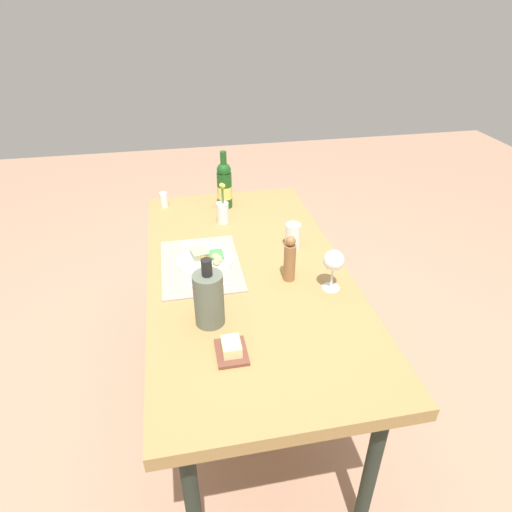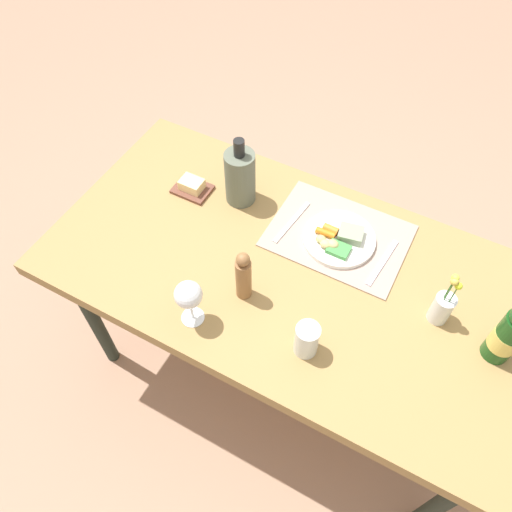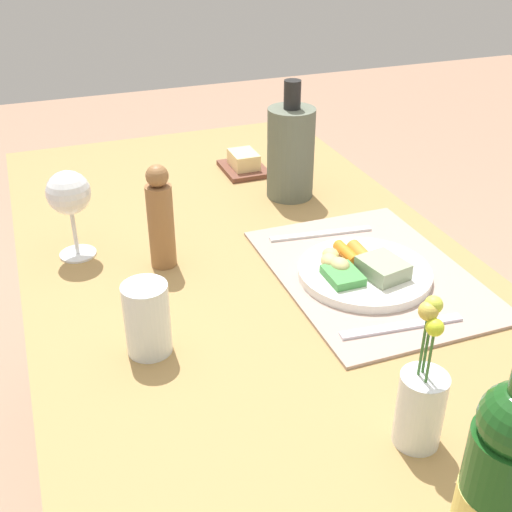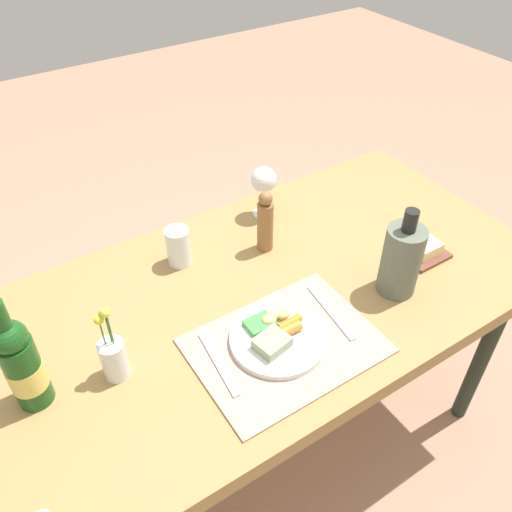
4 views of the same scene
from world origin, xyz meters
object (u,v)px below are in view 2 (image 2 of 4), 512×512
(pepper_mill, at_px, (243,276))
(butter_dish, at_px, (192,187))
(dining_table, at_px, (293,281))
(dinner_plate, at_px, (339,239))
(wine_bottle, at_px, (511,333))
(wine_glass, at_px, (189,296))
(cooler_bottle, at_px, (240,176))
(water_tumbler, at_px, (306,341))
(fork, at_px, (382,262))
(knife, at_px, (292,222))
(flower_vase, at_px, (443,306))

(pepper_mill, bearing_deg, butter_dish, -37.88)
(dining_table, distance_m, dinner_plate, 0.20)
(dining_table, bearing_deg, wine_bottle, -179.08)
(wine_glass, relative_size, cooler_bottle, 0.65)
(butter_dish, bearing_deg, cooler_bottle, -163.31)
(cooler_bottle, bearing_deg, wine_glass, 102.76)
(dinner_plate, bearing_deg, wine_glass, 59.91)
(cooler_bottle, bearing_deg, dining_table, 147.98)
(butter_dish, distance_m, pepper_mill, 0.48)
(water_tumbler, relative_size, wine_glass, 0.68)
(fork, distance_m, wine_glass, 0.63)
(wine_bottle, bearing_deg, pepper_mill, 12.76)
(dinner_plate, distance_m, fork, 0.16)
(fork, distance_m, knife, 0.33)
(wine_glass, relative_size, flower_vase, 0.80)
(dining_table, relative_size, knife, 7.58)
(knife, relative_size, cooler_bottle, 0.80)
(knife, height_order, wine_glass, wine_glass)
(fork, relative_size, butter_dish, 1.58)
(water_tumbler, bearing_deg, pepper_mill, -18.15)
(flower_vase, relative_size, pepper_mill, 1.08)
(pepper_mill, bearing_deg, dining_table, -122.16)
(wine_glass, bearing_deg, pepper_mill, -122.13)
(water_tumbler, bearing_deg, butter_dish, -30.95)
(cooler_bottle, bearing_deg, flower_vase, 169.20)
(fork, height_order, flower_vase, flower_vase)
(dinner_plate, bearing_deg, pepper_mill, 60.87)
(cooler_bottle, distance_m, wine_bottle, 0.94)
(wine_glass, xyz_separation_m, cooler_bottle, (0.11, -0.49, -0.02))
(cooler_bottle, bearing_deg, butter_dish, 16.69)
(wine_bottle, bearing_deg, flower_vase, -10.97)
(dining_table, bearing_deg, water_tumbler, 122.28)
(fork, bearing_deg, water_tumbler, 82.35)
(knife, bearing_deg, dinner_plate, -172.94)
(knife, xyz_separation_m, butter_dish, (0.38, 0.03, 0.01))
(dining_table, xyz_separation_m, fork, (-0.24, -0.15, 0.07))
(wine_glass, bearing_deg, dining_table, -122.14)
(butter_dish, distance_m, wine_glass, 0.53)
(dining_table, height_order, knife, knife)
(water_tumbler, distance_m, wine_glass, 0.35)
(dining_table, relative_size, pepper_mill, 8.07)
(flower_vase, xyz_separation_m, pepper_mill, (0.54, 0.20, 0.03))
(water_tumbler, relative_size, wine_bottle, 0.38)
(dining_table, bearing_deg, pepper_mill, 57.84)
(knife, distance_m, butter_dish, 0.38)
(dinner_plate, distance_m, butter_dish, 0.55)
(flower_vase, bearing_deg, knife, -12.77)
(wine_glass, relative_size, wine_bottle, 0.56)
(fork, bearing_deg, dinner_plate, 0.34)
(dinner_plate, relative_size, water_tumbler, 2.05)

